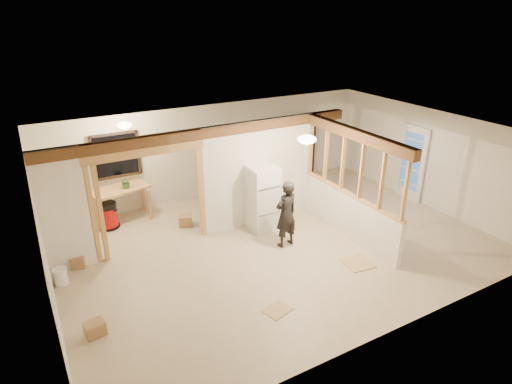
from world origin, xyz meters
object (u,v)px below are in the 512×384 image
woman (286,214)px  work_table (122,204)px  shop_vac (108,215)px  bookshelf (300,150)px  refrigerator (262,198)px

woman → work_table: size_ratio=1.13×
shop_vac → bookshelf: bookshelf is taller
work_table → shop_vac: work_table is taller
refrigerator → work_table: bearing=144.1°
woman → shop_vac: 4.22m
work_table → bookshelf: 5.35m
refrigerator → work_table: size_ratio=1.15×
shop_vac → bookshelf: size_ratio=0.36×
bookshelf → work_table: bearing=-178.0°
woman → bookshelf: size_ratio=0.84×
work_table → bookshelf: bearing=-10.0°
refrigerator → shop_vac: (-3.17, 1.77, -0.45)m
refrigerator → bookshelf: bookshelf is taller
woman → shop_vac: bearing=-48.9°
work_table → bookshelf: (5.32, 0.19, 0.48)m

